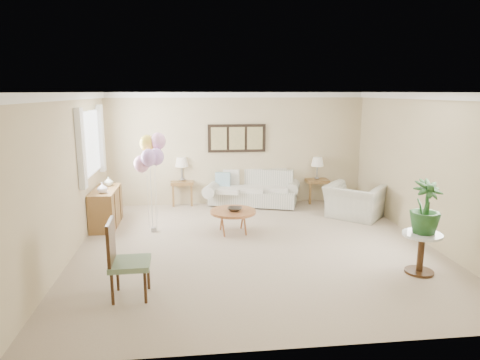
{
  "coord_description": "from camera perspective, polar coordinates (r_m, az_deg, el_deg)",
  "views": [
    {
      "loc": [
        -1.06,
        -6.89,
        2.61
      ],
      "look_at": [
        -0.2,
        0.6,
        1.05
      ],
      "focal_mm": 32.0,
      "sensor_mm": 36.0,
      "label": 1
    }
  ],
  "objects": [
    {
      "name": "lamp_right",
      "position": [
        10.31,
        10.28,
        2.32
      ],
      "size": [
        0.3,
        0.3,
        0.53
      ],
      "color": "gray",
      "rests_on": "end_table_right"
    },
    {
      "name": "room_shell",
      "position": [
        7.12,
        1.18,
        3.74
      ],
      "size": [
        6.04,
        6.04,
        2.6
      ],
      "color": "beige",
      "rests_on": "ground"
    },
    {
      "name": "wall_art_triptych",
      "position": [
        9.97,
        -0.42,
        5.58
      ],
      "size": [
        1.35,
        0.06,
        0.65
      ],
      "color": "black",
      "rests_on": "ground"
    },
    {
      "name": "coffee_table",
      "position": [
        8.01,
        -0.94,
        -4.32
      ],
      "size": [
        0.86,
        0.86,
        0.43
      ],
      "color": "#A36C3C",
      "rests_on": "ground"
    },
    {
      "name": "vase_white",
      "position": [
        8.44,
        -17.88,
        -0.99
      ],
      "size": [
        0.24,
        0.24,
        0.2
      ],
      "primitive_type": "imported",
      "rotation": [
        0.0,
        0.0,
        0.27
      ],
      "color": "silver",
      "rests_on": "credenza"
    },
    {
      "name": "sofa",
      "position": [
        10.06,
        1.76,
        -1.48
      ],
      "size": [
        2.43,
        1.41,
        0.81
      ],
      "color": "beige",
      "rests_on": "ground"
    },
    {
      "name": "accent_chair",
      "position": [
        5.73,
        -15.26,
        -9.97
      ],
      "size": [
        0.52,
        0.52,
        1.03
      ],
      "color": "gray",
      "rests_on": "ground"
    },
    {
      "name": "ground_plane",
      "position": [
        7.45,
        2.07,
        -8.84
      ],
      "size": [
        6.0,
        6.0,
        0.0
      ],
      "primitive_type": "plane",
      "color": "#AFA28B"
    },
    {
      "name": "side_table",
      "position": [
        6.79,
        23.06,
        -7.76
      ],
      "size": [
        0.56,
        0.56,
        0.61
      ],
      "color": "silver",
      "rests_on": "ground"
    },
    {
      "name": "end_table_right",
      "position": [
        10.4,
        10.19,
        -0.37
      ],
      "size": [
        0.52,
        0.47,
        0.56
      ],
      "color": "olive",
      "rests_on": "ground"
    },
    {
      "name": "potted_plant",
      "position": [
        6.67,
        23.5,
        -3.32
      ],
      "size": [
        0.5,
        0.5,
        0.78
      ],
      "primitive_type": "imported",
      "rotation": [
        0.0,
        0.0,
        0.16
      ],
      "color": "#234C1C",
      "rests_on": "side_table"
    },
    {
      "name": "armchair",
      "position": [
        9.3,
        14.96,
        -2.79
      ],
      "size": [
        1.43,
        1.42,
        0.7
      ],
      "primitive_type": "imported",
      "rotation": [
        0.0,
        0.0,
        2.41
      ],
      "color": "beige",
      "rests_on": "ground"
    },
    {
      "name": "vase_sage",
      "position": [
        9.04,
        -17.13,
        -0.18
      ],
      "size": [
        0.21,
        0.21,
        0.18
      ],
      "primitive_type": "imported",
      "rotation": [
        0.0,
        0.0,
        0.2
      ],
      "color": "silver",
      "rests_on": "credenza"
    },
    {
      "name": "lamp_left",
      "position": [
        10.01,
        -7.78,
        2.3
      ],
      "size": [
        0.31,
        0.31,
        0.55
      ],
      "color": "gray",
      "rests_on": "end_table_left"
    },
    {
      "name": "credenza",
      "position": [
        8.85,
        -17.44,
        -3.52
      ],
      "size": [
        0.46,
        1.2,
        0.74
      ],
      "color": "olive",
      "rests_on": "ground"
    },
    {
      "name": "end_table_left",
      "position": [
        10.1,
        -7.7,
        -0.59
      ],
      "size": [
        0.53,
        0.48,
        0.57
      ],
      "color": "olive",
      "rests_on": "ground"
    },
    {
      "name": "balloon_cluster",
      "position": [
        8.01,
        -11.86,
        3.54
      ],
      "size": [
        0.58,
        0.58,
        1.87
      ],
      "color": "gray",
      "rests_on": "ground"
    },
    {
      "name": "decor_bowl",
      "position": [
        7.96,
        -0.71,
        -3.91
      ],
      "size": [
        0.33,
        0.33,
        0.07
      ],
      "primitive_type": "imported",
      "rotation": [
        0.0,
        0.0,
        -0.25
      ],
      "color": "#2F2820",
      "rests_on": "coffee_table"
    }
  ]
}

